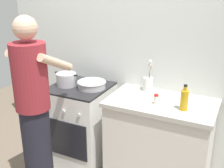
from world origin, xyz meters
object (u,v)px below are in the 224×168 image
(spice_bottle, at_px, (156,99))
(oil_bottle, at_px, (184,100))
(person, at_px, (34,112))
(mixing_bowl, at_px, (92,84))
(utensil_crock, at_px, (148,82))
(stove_range, at_px, (81,124))
(pot, at_px, (66,79))

(spice_bottle, height_order, oil_bottle, oil_bottle)
(spice_bottle, bearing_deg, person, -148.97)
(oil_bottle, bearing_deg, person, -155.38)
(mixing_bowl, distance_m, utensil_crock, 0.59)
(stove_range, distance_m, oil_bottle, 1.25)
(spice_bottle, xyz_separation_m, oil_bottle, (0.25, -0.02, 0.05))
(pot, relative_size, oil_bottle, 1.20)
(utensil_crock, xyz_separation_m, spice_bottle, (0.18, -0.28, -0.04))
(person, bearing_deg, utensil_crock, 48.16)
(stove_range, bearing_deg, utensil_crock, 16.45)
(spice_bottle, distance_m, oil_bottle, 0.26)
(stove_range, distance_m, spice_bottle, 1.01)
(oil_bottle, distance_m, person, 1.31)
(stove_range, distance_m, pot, 0.54)
(pot, relative_size, person, 0.16)
(pot, height_order, utensil_crock, utensil_crock)
(stove_range, relative_size, person, 0.53)
(oil_bottle, bearing_deg, stove_range, 175.05)
(stove_range, xyz_separation_m, person, (-0.06, -0.64, 0.41))
(pot, bearing_deg, oil_bottle, -2.80)
(utensil_crock, bearing_deg, stove_range, -163.55)
(stove_range, bearing_deg, person, -95.69)
(mixing_bowl, height_order, spice_bottle, spice_bottle)
(oil_bottle, bearing_deg, spice_bottle, 176.03)
(oil_bottle, xyz_separation_m, person, (-1.19, -0.54, -0.14))
(person, bearing_deg, oil_bottle, 24.62)
(utensil_crock, relative_size, oil_bottle, 1.41)
(stove_range, height_order, utensil_crock, utensil_crock)
(spice_bottle, relative_size, person, 0.06)
(mixing_bowl, distance_m, spice_bottle, 0.74)
(spice_bottle, bearing_deg, pot, 177.49)
(stove_range, relative_size, spice_bottle, 9.58)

